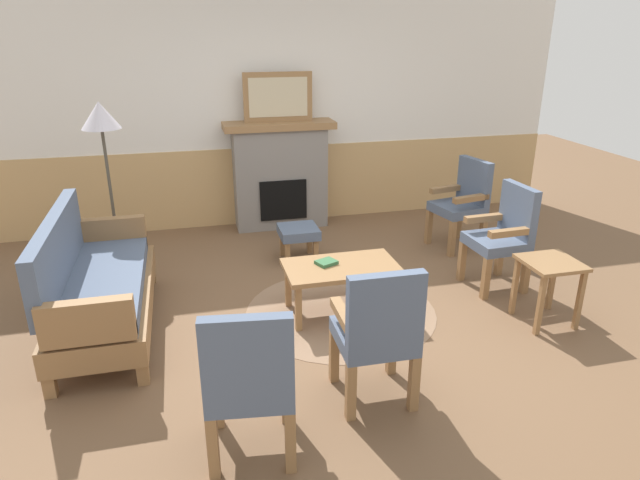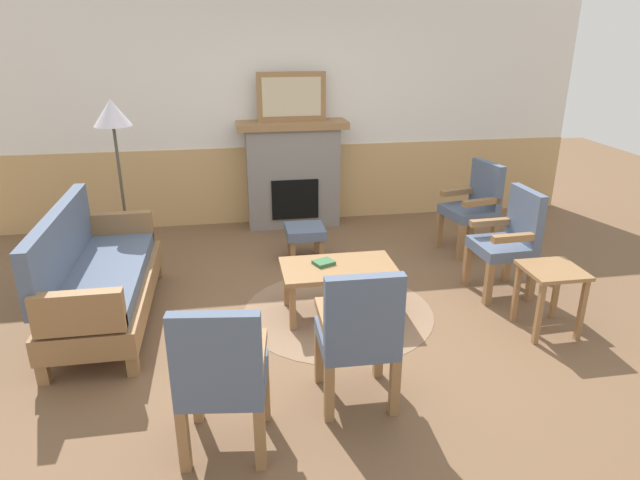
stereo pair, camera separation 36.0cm
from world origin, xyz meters
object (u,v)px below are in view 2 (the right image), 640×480
at_px(couch, 99,278).
at_px(footstool, 305,233).
at_px(fireplace, 293,173).
at_px(armchair_near_fireplace, 475,203).
at_px(coffee_table, 338,272).
at_px(armchair_front_center, 359,332).
at_px(floor_lamp_by_couch, 113,124).
at_px(side_table, 551,282).
at_px(framed_picture, 292,97).
at_px(armchair_by_window_left, 510,238).
at_px(book_on_table, 324,263).
at_px(armchair_front_left, 221,373).

bearing_deg(couch, footstool, 29.71).
xyz_separation_m(fireplace, armchair_near_fireplace, (1.83, -1.16, -0.11)).
height_order(coffee_table, footstool, coffee_table).
bearing_deg(armchair_front_center, floor_lamp_by_couch, 124.30).
xyz_separation_m(footstool, side_table, (1.72, -1.80, 0.15)).
relative_size(armchair_near_fireplace, side_table, 1.78).
xyz_separation_m(fireplace, framed_picture, (0.00, 0.00, 0.91)).
height_order(fireplace, armchair_by_window_left, fireplace).
xyz_separation_m(side_table, floor_lamp_by_couch, (-3.54, 1.99, 1.02)).
bearing_deg(armchair_front_center, book_on_table, 89.96).
bearing_deg(book_on_table, floor_lamp_by_couch, 143.07).
height_order(book_on_table, armchair_front_center, armchair_front_center).
distance_m(framed_picture, armchair_front_center, 3.72).
distance_m(book_on_table, side_table, 1.83).
bearing_deg(framed_picture, couch, -130.77).
xyz_separation_m(framed_picture, armchair_front_center, (-0.02, -3.58, -1.02)).
distance_m(framed_picture, book_on_table, 2.54).
distance_m(armchair_near_fireplace, armchair_by_window_left, 1.04).
height_order(armchair_near_fireplace, armchair_front_center, same).
bearing_deg(armchair_front_center, footstool, 89.88).
xyz_separation_m(fireplace, armchair_front_center, (-0.02, -3.58, -0.11)).
bearing_deg(coffee_table, footstool, 95.14).
bearing_deg(book_on_table, footstool, 89.79).
relative_size(armchair_near_fireplace, armchair_front_left, 1.00).
bearing_deg(side_table, armchair_front_left, -159.12).
relative_size(couch, side_table, 3.27).
bearing_deg(side_table, armchair_near_fireplace, 85.89).
bearing_deg(armchair_by_window_left, book_on_table, -176.93).
bearing_deg(footstool, floor_lamp_by_couch, 174.12).
bearing_deg(coffee_table, couch, 174.87).
bearing_deg(floor_lamp_by_couch, framed_picture, 26.66).
relative_size(fireplace, book_on_table, 8.03).
bearing_deg(armchair_by_window_left, fireplace, 127.98).
relative_size(framed_picture, book_on_table, 4.94).
height_order(fireplace, framed_picture, framed_picture).
bearing_deg(armchair_near_fireplace, footstool, 178.28).
bearing_deg(fireplace, footstool, -90.60).
height_order(book_on_table, floor_lamp_by_couch, floor_lamp_by_couch).
relative_size(coffee_table, footstool, 2.40).
distance_m(armchair_front_center, floor_lamp_by_couch, 3.35).
distance_m(fireplace, armchair_near_fireplace, 2.17).
distance_m(armchair_by_window_left, armchair_front_left, 3.09).
height_order(footstool, armchair_by_window_left, armchair_by_window_left).
distance_m(footstool, armchair_front_center, 2.49).
bearing_deg(fireplace, armchair_front_left, -102.59).
bearing_deg(armchair_front_left, footstool, 72.89).
relative_size(armchair_by_window_left, side_table, 1.78).
bearing_deg(book_on_table, side_table, -19.93).
bearing_deg(footstool, couch, -150.29).
height_order(armchair_by_window_left, armchair_front_center, same).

